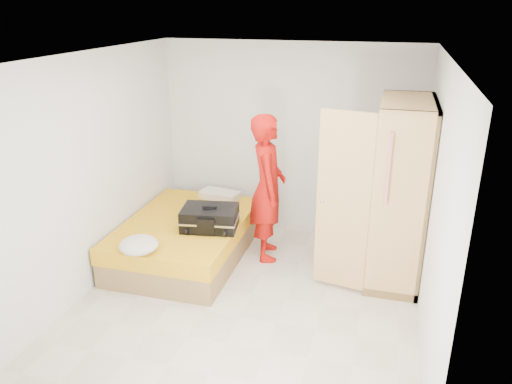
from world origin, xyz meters
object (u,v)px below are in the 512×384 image
(bed, at_px, (186,239))
(wardrobe, at_px, (395,197))
(person, at_px, (268,188))
(round_cushion, at_px, (139,245))
(suitcase, at_px, (210,218))

(bed, distance_m, wardrobe, 2.62)
(person, height_order, round_cushion, person)
(wardrobe, bearing_deg, round_cushion, -157.16)
(bed, distance_m, person, 1.24)
(suitcase, height_order, round_cushion, suitcase)
(suitcase, bearing_deg, wardrobe, -0.14)
(bed, xyz_separation_m, round_cushion, (-0.16, -0.90, 0.33))
(wardrobe, relative_size, person, 1.14)
(person, relative_size, round_cushion, 4.28)
(person, height_order, suitcase, person)
(person, distance_m, round_cushion, 1.71)
(bed, bearing_deg, wardrobe, 5.02)
(wardrobe, bearing_deg, suitcase, -171.08)
(bed, relative_size, wardrobe, 0.96)
(suitcase, bearing_deg, round_cushion, -133.40)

